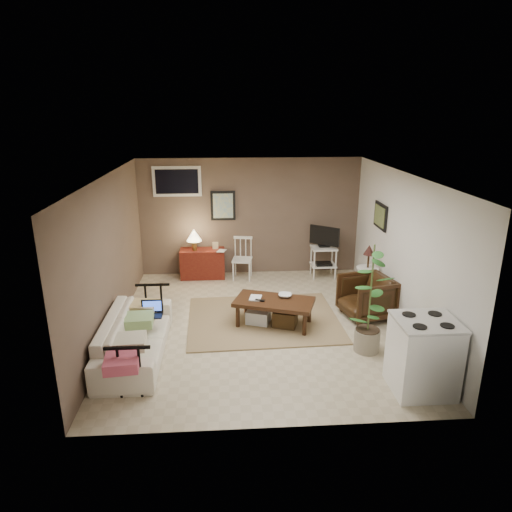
{
  "coord_description": "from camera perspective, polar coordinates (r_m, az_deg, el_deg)",
  "views": [
    {
      "loc": [
        -0.5,
        -6.64,
        3.32
      ],
      "look_at": [
        -0.02,
        0.35,
        1.05
      ],
      "focal_mm": 32.0,
      "sensor_mm": 36.0,
      "label": 1
    }
  ],
  "objects": [
    {
      "name": "tv_stand",
      "position": [
        9.39,
        8.48,
        0.67
      ],
      "size": [
        0.54,
        0.43,
        1.07
      ],
      "color": "silver",
      "rests_on": "floor"
    },
    {
      "name": "armchair",
      "position": [
        7.77,
        13.65,
        -4.78
      ],
      "size": [
        0.86,
        0.9,
        0.77
      ],
      "primitive_type": "imported",
      "rotation": [
        0.0,
        0.0,
        -1.33
      ],
      "color": "black",
      "rests_on": "floor"
    },
    {
      "name": "bowl",
      "position": [
        7.33,
        3.66,
        -4.36
      ],
      "size": [
        0.22,
        0.08,
        0.21
      ],
      "primitive_type": "imported",
      "rotation": [
        0.0,
        0.0,
        -0.16
      ],
      "color": "#351A0E",
      "rests_on": "coffee_table"
    },
    {
      "name": "stove",
      "position": [
        6.01,
        20.16,
        -11.59
      ],
      "size": [
        0.73,
        0.68,
        0.95
      ],
      "color": "white",
      "rests_on": "floor"
    },
    {
      "name": "laptop",
      "position": [
        6.86,
        -12.88,
        -6.67
      ],
      "size": [
        0.31,
        0.23,
        0.21
      ],
      "color": "black",
      "rests_on": "sofa"
    },
    {
      "name": "spindle_chair",
      "position": [
        9.27,
        -1.73,
        -0.45
      ],
      "size": [
        0.44,
        0.44,
        0.85
      ],
      "color": "silver",
      "rests_on": "floor"
    },
    {
      "name": "art_right",
      "position": [
        8.36,
        15.3,
        4.85
      ],
      "size": [
        0.03,
        0.6,
        0.45
      ],
      "primitive_type": "cube",
      "color": "black"
    },
    {
      "name": "red_console",
      "position": [
        9.39,
        -6.78,
        -0.59
      ],
      "size": [
        0.9,
        0.4,
        1.04
      ],
      "color": "maroon",
      "rests_on": "floor"
    },
    {
      "name": "sofa_end_rails",
      "position": [
        6.64,
        -13.9,
        -9.3
      ],
      "size": [
        0.55,
        2.04,
        0.69
      ],
      "primitive_type": null,
      "color": "black",
      "rests_on": "floor"
    },
    {
      "name": "side_table",
      "position": [
        8.32,
        13.81,
        -1.31
      ],
      "size": [
        0.39,
        0.39,
        1.05
      ],
      "color": "silver",
      "rests_on": "floor"
    },
    {
      "name": "window",
      "position": [
        9.27,
        -9.86,
        9.17
      ],
      "size": [
        0.96,
        0.03,
        0.6
      ],
      "primitive_type": "cube",
      "color": "silver"
    },
    {
      "name": "sofa_pillows",
      "position": [
        6.38,
        -14.96,
        -9.07
      ],
      "size": [
        0.39,
        1.94,
        0.14
      ],
      "primitive_type": null,
      "color": "beige",
      "rests_on": "sofa"
    },
    {
      "name": "sofa",
      "position": [
        6.64,
        -14.95,
        -8.86
      ],
      "size": [
        0.6,
        2.04,
        0.8
      ],
      "primitive_type": "imported",
      "rotation": [
        0.0,
        0.0,
        1.57
      ],
      "color": "silver",
      "rests_on": "floor"
    },
    {
      "name": "book_table",
      "position": [
        7.26,
        -0.78,
        -4.39
      ],
      "size": [
        0.18,
        0.06,
        0.25
      ],
      "primitive_type": "imported",
      "rotation": [
        0.0,
        0.0,
        -0.21
      ],
      "color": "#351A0E",
      "rests_on": "coffee_table"
    },
    {
      "name": "rug",
      "position": [
        7.6,
        0.91,
        -7.9
      ],
      "size": [
        2.51,
        2.04,
        0.02
      ],
      "primitive_type": "cube",
      "rotation": [
        0.0,
        0.0,
        0.03
      ],
      "color": "#9C835B",
      "rests_on": "floor"
    },
    {
      "name": "art_back",
      "position": [
        9.31,
        -4.14,
        6.29
      ],
      "size": [
        0.5,
        0.03,
        0.6
      ],
      "primitive_type": "cube",
      "color": "black"
    },
    {
      "name": "book_console",
      "position": [
        9.15,
        -4.8,
        1.23
      ],
      "size": [
        0.15,
        0.07,
        0.21
      ],
      "primitive_type": "imported",
      "rotation": [
        0.0,
        0.0,
        -0.31
      ],
      "color": "#351A0E",
      "rests_on": "red_console"
    },
    {
      "name": "potted_plant",
      "position": [
        6.54,
        14.13,
        -4.76
      ],
      "size": [
        0.4,
        0.4,
        1.62
      ],
      "color": "gray",
      "rests_on": "floor"
    },
    {
      "name": "floor",
      "position": [
        7.44,
        0.38,
        -8.57
      ],
      "size": [
        5.0,
        5.0,
        0.0
      ],
      "primitive_type": "plane",
      "color": "#C1B293",
      "rests_on": "ground"
    },
    {
      "name": "coffee_table",
      "position": [
        7.32,
        2.2,
        -6.82
      ],
      "size": [
        1.37,
        1.0,
        0.47
      ],
      "color": "#351A0E",
      "rests_on": "floor"
    }
  ]
}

